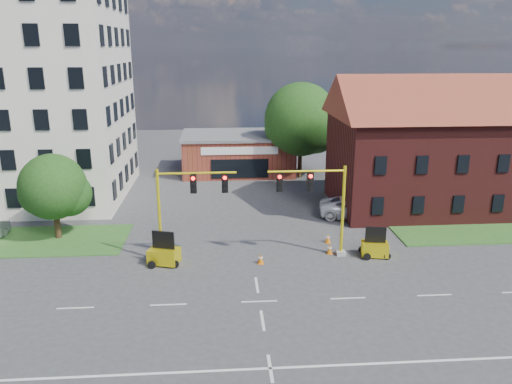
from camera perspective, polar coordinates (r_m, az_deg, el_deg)
The scene contains 17 objects.
ground at distance 28.31m, azimuth 0.40°, elevation -12.40°, with size 120.00×120.00×0.00m, color #3B3B3D.
grass_verge_ne at distance 41.50m, azimuth 25.00°, elevation -4.35°, with size 14.00×4.00×0.08m, color #2A541F.
lane_markings at distance 25.72m, azimuth 0.95°, elevation -15.59°, with size 60.00×36.00×0.01m, color silver, non-canonical shape.
office_block at distance 50.11m, azimuth -25.72°, elevation 10.99°, with size 18.40×15.40×20.60m.
brick_shop at distance 55.94m, azimuth -2.04°, elevation 4.51°, with size 12.40×8.40×4.30m.
townhouse_row at distance 46.03m, azimuth 21.76°, elevation 5.57°, with size 21.00×11.00×11.50m.
tree_large at distance 53.13m, azimuth 5.56°, elevation 8.00°, with size 8.10×7.72×10.10m.
tree_nw_front at distance 38.50m, azimuth -21.80°, elevation 0.36°, with size 4.98×4.74×6.33m.
signal_mast_west at distance 32.32m, azimuth -8.16°, elevation -1.28°, with size 5.30×0.60×6.20m.
signal_mast_east at distance 32.85m, azimuth 7.17°, elevation -0.95°, with size 5.30×0.60×6.20m.
trailer_west at distance 33.01m, azimuth -10.47°, elevation -7.02°, with size 2.18×1.76×2.15m.
trailer_east at distance 34.57m, azimuth 13.41°, elevation -6.20°, with size 1.93×1.47×1.99m.
cone_a at distance 33.70m, azimuth -8.82°, elevation -7.06°, with size 0.40×0.40×0.70m.
cone_b at distance 32.65m, azimuth 0.54°, elevation -7.64°, with size 0.40×0.40×0.70m.
cone_c at distance 34.51m, azimuth 8.42°, elevation -6.47°, with size 0.40×0.40×0.70m.
cone_d at distance 36.35m, azimuth 8.22°, elevation -5.25°, with size 0.40×0.40×0.70m.
pickup_white at distance 41.83m, azimuth 11.41°, elevation -1.77°, with size 2.79×6.04×1.68m, color white.
Camera 1 is at (-1.99, -24.74, 13.60)m, focal length 35.00 mm.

